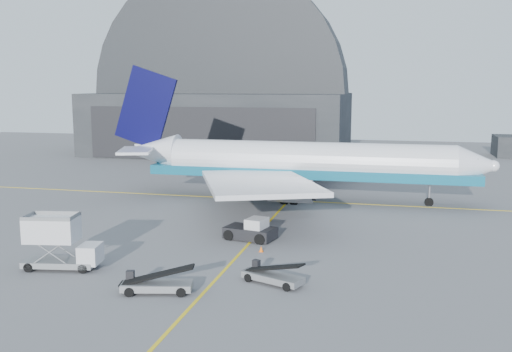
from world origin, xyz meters
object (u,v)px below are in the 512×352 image
(catering_truck, at_px, (59,243))
(belt_loader_a, at_px, (156,284))
(airliner, at_px, (294,162))
(pushback_tug, at_px, (251,231))
(belt_loader_b, at_px, (272,276))

(catering_truck, relative_size, belt_loader_a, 1.18)
(airliner, bearing_deg, belt_loader_a, -95.98)
(airliner, distance_m, catering_truck, 32.59)
(airliner, relative_size, pushback_tug, 9.53)
(catering_truck, xyz_separation_m, belt_loader_a, (9.01, -2.98, -1.39))
(catering_truck, bearing_deg, pushback_tug, 33.75)
(belt_loader_a, relative_size, belt_loader_b, 1.08)
(airliner, bearing_deg, pushback_tug, -91.62)
(pushback_tug, bearing_deg, belt_loader_a, -88.40)
(catering_truck, bearing_deg, belt_loader_a, -28.01)
(airliner, distance_m, belt_loader_a, 33.39)
(airliner, bearing_deg, belt_loader_b, -82.95)
(airliner, distance_m, pushback_tug, 19.06)
(airliner, xyz_separation_m, catering_truck, (-12.47, -30.00, -2.55))
(belt_loader_a, xyz_separation_m, belt_loader_b, (7.09, 3.55, -0.03))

